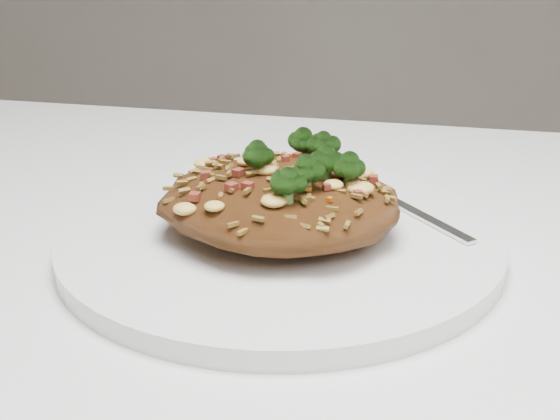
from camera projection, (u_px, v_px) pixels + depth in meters
The scene contains 3 objects.
plate at pixel (280, 240), 0.53m from camera, with size 0.30×0.30×0.01m, color white.
fried_rice at pixel (282, 190), 0.52m from camera, with size 0.16×0.15×0.07m.
fork at pixel (403, 206), 0.56m from camera, with size 0.12×0.13×0.00m.
Camera 1 is at (0.09, -0.40, 0.98)m, focal length 50.00 mm.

